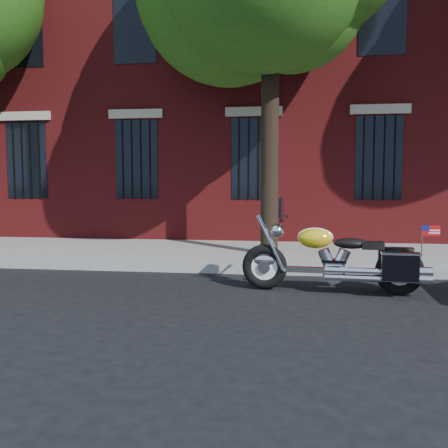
# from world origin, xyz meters

# --- Properties ---
(ground) EXTENTS (120.00, 120.00, 0.00)m
(ground) POSITION_xyz_m (0.00, 0.00, 0.00)
(ground) COLOR black
(ground) RESTS_ON ground
(curb) EXTENTS (40.00, 0.16, 0.15)m
(curb) POSITION_xyz_m (0.00, 1.38, 0.07)
(curb) COLOR gray
(curb) RESTS_ON ground
(sidewalk) EXTENTS (40.00, 3.60, 0.15)m
(sidewalk) POSITION_xyz_m (0.00, 3.26, 0.07)
(sidewalk) COLOR gray
(sidewalk) RESTS_ON ground
(building) EXTENTS (26.00, 10.08, 12.00)m
(building) POSITION_xyz_m (0.00, 10.06, 6.00)
(building) COLOR maroon
(building) RESTS_ON ground
(motorcycle) EXTENTS (2.72, 0.88, 1.38)m
(motorcycle) POSITION_xyz_m (1.67, 0.03, 0.47)
(motorcycle) COLOR black
(motorcycle) RESTS_ON ground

